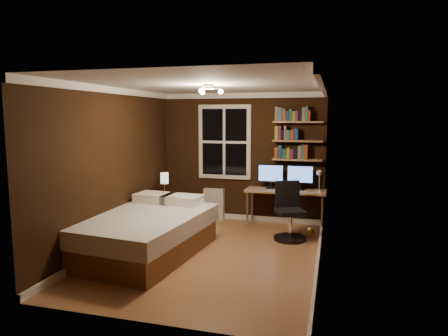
% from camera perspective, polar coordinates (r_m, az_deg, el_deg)
% --- Properties ---
extents(floor, '(4.20, 4.20, 0.00)m').
position_cam_1_polar(floor, '(6.14, -1.89, -12.15)').
color(floor, '#93623B').
rests_on(floor, ground).
extents(wall_back, '(3.20, 0.04, 2.50)m').
position_cam_1_polar(wall_back, '(7.86, 2.62, 1.52)').
color(wall_back, black).
rests_on(wall_back, ground).
extents(wall_left, '(0.04, 4.20, 2.50)m').
position_cam_1_polar(wall_left, '(6.50, -15.53, 0.01)').
color(wall_left, black).
rests_on(wall_left, ground).
extents(wall_right, '(0.04, 4.20, 2.50)m').
position_cam_1_polar(wall_right, '(5.59, 13.93, -1.11)').
color(wall_right, black).
rests_on(wall_right, ground).
extents(ceiling, '(3.20, 4.20, 0.02)m').
position_cam_1_polar(ceiling, '(5.81, -2.00, 11.79)').
color(ceiling, white).
rests_on(ceiling, wall_back).
extents(window, '(1.06, 0.06, 1.46)m').
position_cam_1_polar(window, '(7.89, 0.09, 3.74)').
color(window, white).
rests_on(window, wall_back).
extents(door, '(0.03, 0.82, 2.05)m').
position_cam_1_polar(door, '(4.11, 13.11, -7.33)').
color(door, black).
rests_on(door, ground).
extents(door_knob, '(0.06, 0.06, 0.06)m').
position_cam_1_polar(door_knob, '(3.83, 12.30, -8.79)').
color(door_knob, gold).
rests_on(door_knob, door).
extents(ceiling_fixture, '(0.44, 0.44, 0.18)m').
position_cam_1_polar(ceiling_fixture, '(5.70, -2.30, 10.86)').
color(ceiling_fixture, beige).
rests_on(ceiling_fixture, ceiling).
extents(bookshelf_lower, '(0.92, 0.22, 0.03)m').
position_cam_1_polar(bookshelf_lower, '(7.58, 10.41, 1.18)').
color(bookshelf_lower, '#AA7A52').
rests_on(bookshelf_lower, wall_back).
extents(books_row_lower, '(0.54, 0.16, 0.23)m').
position_cam_1_polar(books_row_lower, '(7.56, 10.43, 2.16)').
color(books_row_lower, '#9C401C').
rests_on(books_row_lower, bookshelf_lower).
extents(bookshelf_middle, '(0.92, 0.22, 0.03)m').
position_cam_1_polar(bookshelf_middle, '(7.55, 10.47, 3.83)').
color(bookshelf_middle, '#AA7A52').
rests_on(bookshelf_middle, wall_back).
extents(books_row_middle, '(0.42, 0.16, 0.23)m').
position_cam_1_polar(books_row_middle, '(7.54, 10.49, 4.81)').
color(books_row_middle, navy).
rests_on(books_row_middle, bookshelf_middle).
extents(bookshelf_upper, '(0.92, 0.22, 0.03)m').
position_cam_1_polar(bookshelf_upper, '(7.53, 10.53, 6.48)').
color(bookshelf_upper, '#AA7A52').
rests_on(bookshelf_upper, wall_back).
extents(books_row_upper, '(0.66, 0.16, 0.23)m').
position_cam_1_polar(books_row_upper, '(7.53, 10.55, 7.47)').
color(books_row_upper, '#24542E').
rests_on(books_row_upper, bookshelf_upper).
extents(bed, '(1.82, 2.38, 0.76)m').
position_cam_1_polar(bed, '(6.18, -11.58, -9.01)').
color(bed, brown).
rests_on(bed, ground).
extents(nightstand, '(0.48, 0.48, 0.57)m').
position_cam_1_polar(nightstand, '(7.64, -8.41, -6.06)').
color(nightstand, brown).
rests_on(nightstand, ground).
extents(bedside_lamp, '(0.15, 0.15, 0.44)m').
position_cam_1_polar(bedside_lamp, '(7.54, -8.49, -2.32)').
color(bedside_lamp, beige).
rests_on(bedside_lamp, nightstand).
extents(radiator, '(0.41, 0.14, 0.62)m').
position_cam_1_polar(radiator, '(8.04, -1.42, -5.14)').
color(radiator, silver).
rests_on(radiator, ground).
extents(desk, '(1.47, 0.55, 0.70)m').
position_cam_1_polar(desk, '(7.51, 8.79, -3.55)').
color(desk, '#AA7A52').
rests_on(desk, ground).
extents(monitor_left, '(0.50, 0.12, 0.47)m').
position_cam_1_polar(monitor_left, '(7.57, 6.69, -1.17)').
color(monitor_left, black).
rests_on(monitor_left, desk).
extents(monitor_right, '(0.50, 0.12, 0.47)m').
position_cam_1_polar(monitor_right, '(7.51, 10.82, -1.32)').
color(monitor_right, black).
rests_on(monitor_right, desk).
extents(desk_lamp, '(0.14, 0.32, 0.44)m').
position_cam_1_polar(desk_lamp, '(7.29, 13.45, -1.75)').
color(desk_lamp, silver).
rests_on(desk_lamp, desk).
extents(office_chair, '(0.57, 0.57, 0.97)m').
position_cam_1_polar(office_chair, '(6.82, 9.32, -7.03)').
color(office_chair, black).
rests_on(office_chair, ground).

